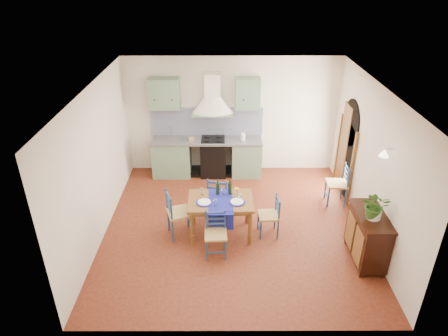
{
  "coord_description": "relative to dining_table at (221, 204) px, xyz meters",
  "views": [
    {
      "loc": [
        -0.21,
        -6.45,
        4.71
      ],
      "look_at": [
        -0.2,
        0.3,
        1.15
      ],
      "focal_mm": 32.0,
      "sensor_mm": 36.0,
      "label": 1
    }
  ],
  "objects": [
    {
      "name": "floor",
      "position": [
        0.26,
        0.22,
        -0.67
      ],
      "size": [
        5.0,
        5.0,
        0.0
      ],
      "primitive_type": "plane",
      "color": "#4B1A10",
      "rests_on": "ground"
    },
    {
      "name": "chair_far",
      "position": [
        -0.04,
        0.6,
        -0.19
      ],
      "size": [
        0.52,
        0.52,
        0.93
      ],
      "color": "navy",
      "rests_on": "ground"
    },
    {
      "name": "right_wall",
      "position": [
        2.75,
        0.5,
        0.66
      ],
      "size": [
        0.26,
        5.0,
        2.8
      ],
      "color": "silver",
      "rests_on": "ground"
    },
    {
      "name": "back_wall",
      "position": [
        -0.21,
        2.51,
        0.38
      ],
      "size": [
        5.0,
        0.96,
        2.8
      ],
      "color": "silver",
      "rests_on": "ground"
    },
    {
      "name": "chair_near",
      "position": [
        -0.09,
        -0.58,
        -0.25
      ],
      "size": [
        0.4,
        0.4,
        0.82
      ],
      "color": "navy",
      "rests_on": "ground"
    },
    {
      "name": "ceiling",
      "position": [
        0.26,
        0.22,
        2.13
      ],
      "size": [
        5.0,
        5.0,
        0.01
      ],
      "primitive_type": "cube",
      "color": "white",
      "rests_on": "back_wall"
    },
    {
      "name": "left_wall",
      "position": [
        -2.24,
        0.22,
        0.73
      ],
      "size": [
        0.04,
        5.0,
        2.8
      ],
      "primitive_type": "cube",
      "color": "silver",
      "rests_on": "ground"
    },
    {
      "name": "dining_table",
      "position": [
        0.0,
        0.0,
        0.0
      ],
      "size": [
        1.21,
        0.91,
        1.08
      ],
      "color": "brown",
      "rests_on": "ground"
    },
    {
      "name": "potted_plant",
      "position": [
        2.5,
        -0.82,
        0.5
      ],
      "size": [
        0.52,
        0.48,
        0.48
      ],
      "primitive_type": "imported",
      "rotation": [
        0.0,
        0.0,
        -0.29
      ],
      "color": "#2B5719",
      "rests_on": "sideboard"
    },
    {
      "name": "chair_left",
      "position": [
        -0.8,
        -0.04,
        -0.18
      ],
      "size": [
        0.57,
        0.57,
        0.96
      ],
      "color": "navy",
      "rests_on": "ground"
    },
    {
      "name": "chair_spare",
      "position": [
        2.49,
        1.1,
        -0.21
      ],
      "size": [
        0.44,
        0.44,
        0.89
      ],
      "color": "navy",
      "rests_on": "ground"
    },
    {
      "name": "chair_right",
      "position": [
        0.93,
        -0.01,
        -0.25
      ],
      "size": [
        0.4,
        0.4,
        0.81
      ],
      "color": "navy",
      "rests_on": "ground"
    },
    {
      "name": "sideboard",
      "position": [
        2.52,
        -0.74,
        -0.16
      ],
      "size": [
        0.5,
        1.05,
        0.94
      ],
      "color": "black",
      "rests_on": "ground"
    }
  ]
}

